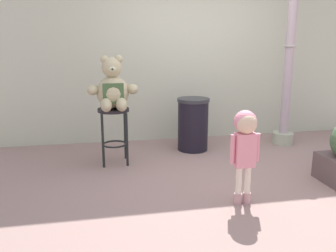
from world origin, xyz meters
The scene contains 7 objects.
ground_plane centered at (0.00, 0.00, 0.00)m, with size 24.00×24.00×0.00m, color gray.
building_wall centered at (0.00, 1.95, 1.76)m, with size 6.27×0.30×3.52m, color beige.
bar_stool_with_teddy centered at (-1.28, 0.77, 0.53)m, with size 0.40×0.40×0.73m.
teddy_bear centered at (-1.28, 0.74, 0.98)m, with size 0.64×0.58×0.67m.
child_walking centered at (-0.10, -0.69, 0.68)m, with size 0.30×0.24×0.94m.
trash_bin centered at (-0.12, 1.14, 0.39)m, with size 0.47×0.47×0.77m.
lamppost centered at (1.36, 1.17, 1.01)m, with size 0.32×0.32×2.58m.
Camera 1 is at (-1.45, -3.75, 1.58)m, focal length 37.89 mm.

